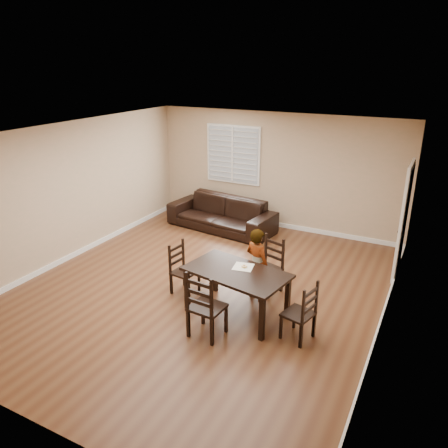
{
  "coord_description": "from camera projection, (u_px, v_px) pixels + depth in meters",
  "views": [
    {
      "loc": [
        3.47,
        -5.88,
        3.79
      ],
      "look_at": [
        0.09,
        0.68,
        1.0
      ],
      "focal_mm": 35.0,
      "sensor_mm": 36.0,
      "label": 1
    }
  ],
  "objects": [
    {
      "name": "chair_near",
      "position": [
        271.0,
        266.0,
        7.55
      ],
      "size": [
        0.54,
        0.53,
        0.98
      ],
      "rotation": [
        0.0,
        0.0,
        -0.32
      ],
      "color": "black",
      "rests_on": "ground"
    },
    {
      "name": "ground",
      "position": [
        202.0,
        288.0,
        7.72
      ],
      "size": [
        7.0,
        7.0,
        0.0
      ],
      "primitive_type": "plane",
      "color": "brown",
      "rests_on": "ground"
    },
    {
      "name": "child",
      "position": [
        257.0,
        265.0,
        7.17
      ],
      "size": [
        0.54,
        0.45,
        1.26
      ],
      "primitive_type": "imported",
      "rotation": [
        0.0,
        0.0,
        2.77
      ],
      "color": "gray",
      "rests_on": "ground"
    },
    {
      "name": "donut",
      "position": [
        244.0,
        266.0,
        6.82
      ],
      "size": [
        0.09,
        0.09,
        0.03
      ],
      "color": "gold",
      "rests_on": "napkin"
    },
    {
      "name": "chair_left",
      "position": [
        180.0,
        269.0,
        7.5
      ],
      "size": [
        0.43,
        0.45,
        0.9
      ],
      "rotation": [
        0.0,
        0.0,
        1.45
      ],
      "color": "black",
      "rests_on": "ground"
    },
    {
      "name": "room",
      "position": [
        207.0,
        187.0,
        7.21
      ],
      "size": [
        6.04,
        7.04,
        2.72
      ],
      "color": "tan",
      "rests_on": "ground"
    },
    {
      "name": "dining_table",
      "position": [
        237.0,
        276.0,
        6.74
      ],
      "size": [
        1.71,
        1.15,
        0.74
      ],
      "rotation": [
        0.0,
        0.0,
        -0.18
      ],
      "color": "black",
      "rests_on": "ground"
    },
    {
      "name": "chair_far",
      "position": [
        202.0,
        310.0,
        6.16
      ],
      "size": [
        0.5,
        0.47,
        1.05
      ],
      "rotation": [
        0.0,
        0.0,
        3.07
      ],
      "color": "black",
      "rests_on": "ground"
    },
    {
      "name": "chair_right",
      "position": [
        305.0,
        315.0,
        6.14
      ],
      "size": [
        0.47,
        0.49,
        0.91
      ],
      "rotation": [
        0.0,
        0.0,
        -1.81
      ],
      "color": "black",
      "rests_on": "ground"
    },
    {
      "name": "sofa",
      "position": [
        221.0,
        214.0,
        10.3
      ],
      "size": [
        2.67,
        1.31,
        0.75
      ],
      "primitive_type": "imported",
      "rotation": [
        0.0,
        0.0,
        -0.12
      ],
      "color": "black",
      "rests_on": "ground"
    },
    {
      "name": "napkin",
      "position": [
        243.0,
        267.0,
        6.84
      ],
      "size": [
        0.35,
        0.35,
        0.0
      ],
      "primitive_type": "cube",
      "rotation": [
        0.0,
        0.0,
        0.19
      ],
      "color": "beige",
      "rests_on": "dining_table"
    }
  ]
}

